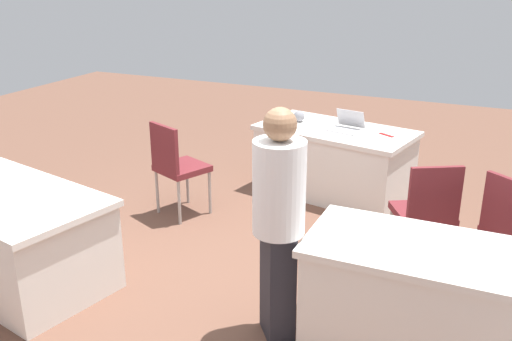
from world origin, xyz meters
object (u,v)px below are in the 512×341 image
table_foreground (334,161)px  yarn_ball (299,116)px  chair_near_front (427,209)px  laptop_silver (346,127)px  scissors_red (386,135)px  chair_tucked_right (176,163)px  table_mid_right (7,234)px  table_back_left (443,303)px  person_attendee_standing (279,216)px

table_foreground → yarn_ball: (0.46, -0.10, 0.44)m
chair_near_front → laptop_silver: chair_near_front is taller
scissors_red → chair_tucked_right: bearing=-116.8°
table_mid_right → yarn_ball: 3.25m
table_mid_right → table_back_left: same height
person_attendee_standing → table_mid_right: bearing=56.6°
chair_near_front → laptop_silver: size_ratio=2.63×
person_attendee_standing → laptop_silver: size_ratio=4.40×
table_mid_right → person_attendee_standing: person_attendee_standing is taller
chair_tucked_right → yarn_ball: chair_tucked_right is taller
chair_tucked_right → laptop_silver: 1.83m
laptop_silver → yarn_ball: laptop_silver is taller
yarn_ball → chair_near_front: bearing=138.8°
chair_tucked_right → scissors_red: (-1.82, -1.17, 0.19)m
chair_tucked_right → yarn_ball: 1.55m
table_back_left → scissors_red: bearing=-69.3°
table_back_left → table_foreground: bearing=-58.9°
table_foreground → table_mid_right: same height
yarn_ball → scissors_red: size_ratio=0.70×
table_mid_right → person_attendee_standing: size_ratio=1.22×
chair_near_front → scissors_red: bearing=86.3°
laptop_silver → chair_tucked_right: bearing=51.1°
person_attendee_standing → laptop_silver: (0.28, -2.59, -0.10)m
chair_tucked_right → person_attendee_standing: (-1.66, 1.42, 0.33)m
laptop_silver → table_foreground: bearing=-1.7°
scissors_red → table_mid_right: bearing=-100.8°
chair_tucked_right → person_attendee_standing: person_attendee_standing is taller
chair_near_front → chair_tucked_right: 2.43m
table_foreground → chair_tucked_right: (1.27, 1.20, 0.18)m
table_back_left → scissors_red: (0.89, -2.35, 0.38)m
table_foreground → scissors_red: 0.67m
table_back_left → scissors_red: scissors_red is taller
table_foreground → table_mid_right: bearing=56.1°
table_foreground → yarn_ball: size_ratio=14.09×
yarn_ball → table_back_left: bearing=127.4°
table_mid_right → laptop_silver: 3.44m
table_mid_right → scissors_red: scissors_red is taller
yarn_ball → chair_tucked_right: bearing=58.1°
person_attendee_standing → yarn_ball: person_attendee_standing is taller
laptop_silver → scissors_red: bearing=-170.4°
table_foreground → scissors_red: size_ratio=9.91×
table_back_left → laptop_silver: 2.73m
scissors_red → table_foreground: bearing=-153.2°
person_attendee_standing → yarn_ball: (0.85, -2.72, -0.08)m
table_mid_right → table_back_left: 3.34m
chair_near_front → yarn_ball: 2.17m
table_foreground → person_attendee_standing: bearing=98.6°
chair_near_front → chair_tucked_right: size_ratio=0.99×
chair_tucked_right → table_foreground: bearing=66.3°
table_mid_right → chair_near_front: size_ratio=2.04×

